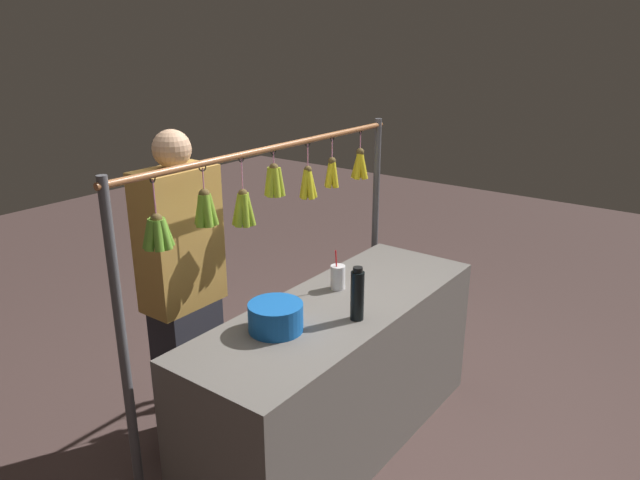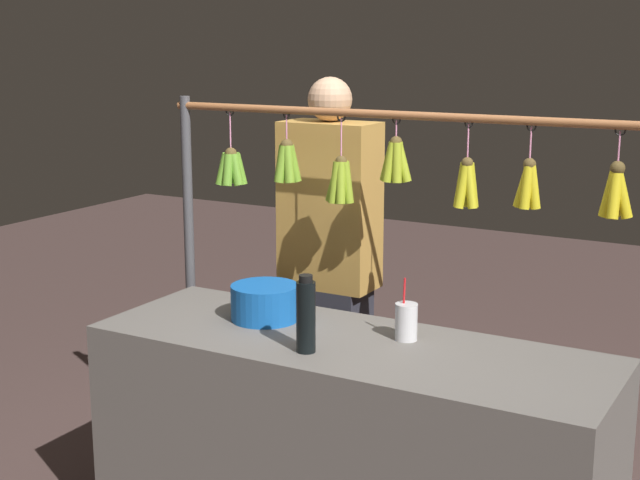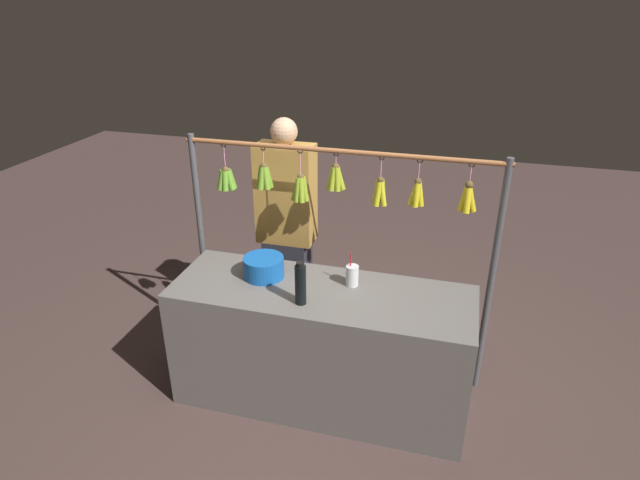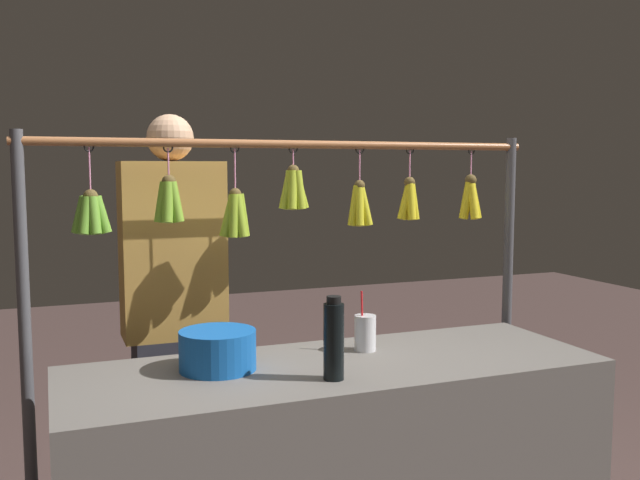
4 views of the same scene
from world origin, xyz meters
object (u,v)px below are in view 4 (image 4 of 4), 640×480
at_px(blue_bucket, 218,350).
at_px(vendor_person, 174,328).
at_px(drink_cup, 365,333).
at_px(water_bottle, 334,340).

bearing_deg(blue_bucket, vendor_person, -85.70).
relative_size(blue_bucket, vendor_person, 0.15).
bearing_deg(vendor_person, blue_bucket, 94.30).
relative_size(drink_cup, vendor_person, 0.13).
xyz_separation_m(blue_bucket, drink_cup, (-0.58, -0.04, -0.00)).
xyz_separation_m(blue_bucket, vendor_person, (0.05, -0.60, -0.05)).
xyz_separation_m(water_bottle, vendor_person, (0.37, -0.85, -0.11)).
bearing_deg(drink_cup, vendor_person, -41.79).
distance_m(water_bottle, vendor_person, 0.93).
xyz_separation_m(drink_cup, vendor_person, (0.62, -0.56, -0.05)).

